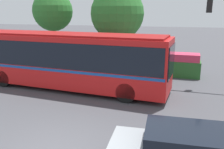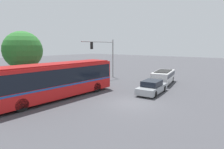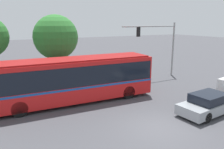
% 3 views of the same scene
% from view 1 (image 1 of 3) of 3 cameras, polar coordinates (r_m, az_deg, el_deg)
% --- Properties ---
extents(city_bus, '(12.30, 3.23, 3.19)m').
position_cam_1_polar(city_bus, '(14.22, -11.32, 4.05)').
color(city_bus, red).
rests_on(city_bus, ground).
extents(flowering_hedge, '(10.11, 1.28, 1.60)m').
position_cam_1_polar(flowering_hedge, '(17.77, 3.76, 3.00)').
color(flowering_hedge, '#286028').
rests_on(flowering_hedge, ground).
extents(street_tree_left, '(3.53, 3.53, 6.19)m').
position_cam_1_polar(street_tree_left, '(22.71, -13.84, 14.33)').
color(street_tree_left, brown).
rests_on(street_tree_left, ground).
extents(street_tree_centre, '(4.40, 4.40, 6.41)m').
position_cam_1_polar(street_tree_centre, '(20.44, 1.25, 14.16)').
color(street_tree_centre, brown).
rests_on(street_tree_centre, ground).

